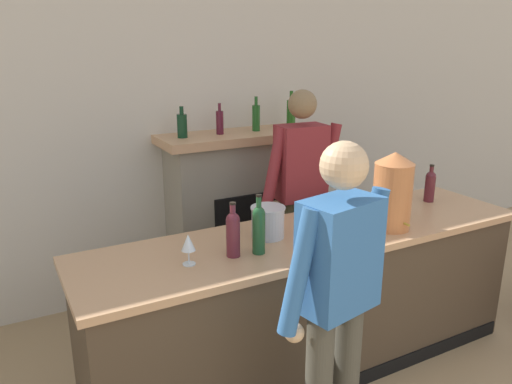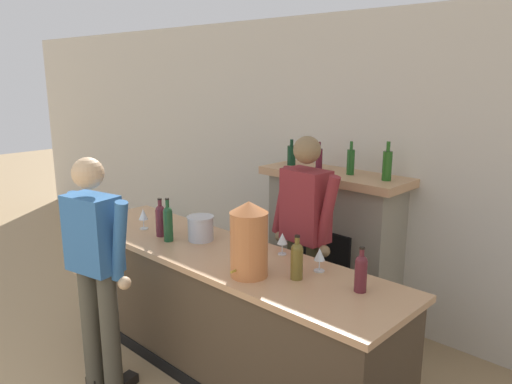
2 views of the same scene
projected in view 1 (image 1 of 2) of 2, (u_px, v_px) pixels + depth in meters
wall_back_panel at (211, 129)px, 4.29m from camera, size 12.00×0.07×2.75m
bar_counter at (311, 300)px, 3.25m from camera, size 2.97×0.76×0.95m
fireplace_stone at (239, 210)px, 4.33m from camera, size 1.35×0.52×1.70m
person_customer at (336, 304)px, 2.29m from camera, size 0.65×0.36×1.70m
person_bartender at (300, 195)px, 3.77m from camera, size 0.66×0.32×1.77m
copper_dispenser at (393, 191)px, 3.12m from camera, size 0.25×0.29×0.50m
ice_bucket_steel at (268, 222)px, 3.02m from camera, size 0.21×0.21×0.19m
wine_bottle_cabernet_heavy at (402, 196)px, 3.41m from camera, size 0.08×0.08×0.29m
wine_bottle_merlot_tall at (430, 185)px, 3.69m from camera, size 0.08×0.08×0.28m
wine_bottle_chardonnay_pale at (233, 232)px, 2.73m from camera, size 0.08×0.08×0.31m
wine_bottle_riesling_slim at (259, 228)px, 2.77m from camera, size 0.07×0.07×0.34m
wine_glass_near_bucket at (188, 244)px, 2.63m from camera, size 0.08×0.08×0.17m
wine_glass_front_right at (385, 191)px, 3.60m from camera, size 0.07×0.07×0.16m
wine_glass_by_dispenser at (336, 195)px, 3.48m from camera, size 0.07×0.07×0.16m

